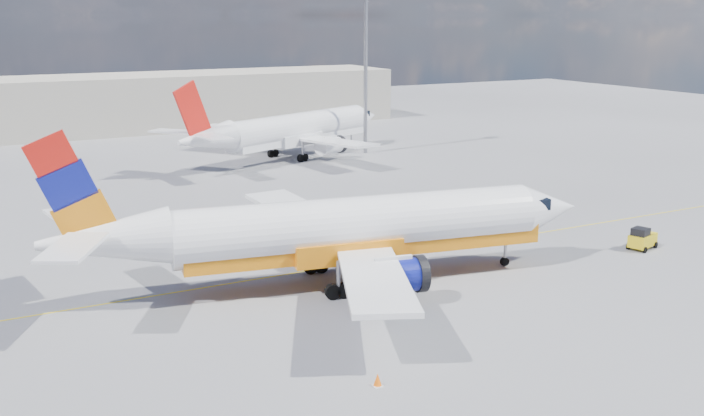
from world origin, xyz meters
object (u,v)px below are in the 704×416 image
main_jet (341,230)px  traffic_cone (378,380)px  gse_tug (642,239)px  second_jet (293,130)px

main_jet → traffic_cone: (-4.97, -13.29, -3.23)m
main_jet → gse_tug: 23.12m
second_jet → traffic_cone: (-20.30, -55.74, -3.06)m
second_jet → traffic_cone: 59.40m
main_jet → second_jet: main_jet is taller
second_jet → gse_tug: bearing=-104.3°
main_jet → traffic_cone: main_jet is taller
main_jet → gse_tug: bearing=1.0°
main_jet → traffic_cone: bearing=-100.9°
gse_tug → main_jet: bearing=153.7°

